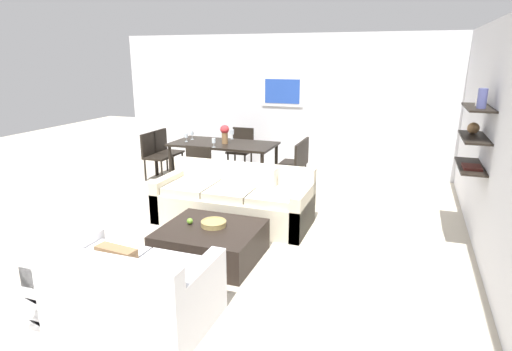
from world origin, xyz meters
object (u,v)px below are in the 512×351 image
apple_on_coffee_table (190,221)px  dining_chair_head (241,147)px  wine_glass_left_near (186,136)px  centerpiece_vase (225,133)px  coffee_table (211,243)px  dining_chair_right_near (292,165)px  wine_glass_left_far (192,133)px  dining_chair_foot (202,167)px  dining_chair_left_far (165,149)px  loveseat_white (127,291)px  wine_glass_foot (214,141)px  dining_chair_right_far (298,159)px  wine_glass_head (232,132)px  dining_chair_left_near (154,153)px  dining_table (223,147)px  sofa_beige (234,202)px  decorative_bowl (214,223)px

apple_on_coffee_table → dining_chair_head: size_ratio=0.08×
apple_on_coffee_table → wine_glass_left_near: (-1.54, 2.76, 0.44)m
wine_glass_left_near → centerpiece_vase: bearing=5.9°
coffee_table → dining_chair_head: 3.94m
dining_chair_right_near → wine_glass_left_far: bearing=171.0°
dining_chair_head → dining_chair_foot: 1.74m
coffee_table → dining_chair_left_far: (-2.47, 3.10, 0.31)m
loveseat_white → wine_glass_foot: wine_glass_foot is taller
loveseat_white → apple_on_coffee_table: bearing=94.9°
coffee_table → wine_glass_left_far: (-1.81, 3.01, 0.67)m
coffee_table → centerpiece_vase: size_ratio=3.27×
dining_chair_foot → wine_glass_left_near: (-0.70, 0.76, 0.35)m
dining_chair_right_far → wine_glass_head: size_ratio=4.74×
centerpiece_vase → dining_chair_left_near: bearing=-173.0°
dining_chair_right_near → centerpiece_vase: 1.39m
dining_chair_left_near → wine_glass_left_near: wine_glass_left_near is taller
wine_glass_foot → centerpiece_vase: centerpiece_vase is taller
dining_chair_right_near → wine_glass_left_near: size_ratio=5.72×
dining_table → dining_chair_head: (0.00, 0.87, -0.18)m
dining_chair_head → centerpiece_vase: 1.01m
dining_chair_right_near → wine_glass_foot: (-1.35, -0.19, 0.35)m
wine_glass_head → wine_glass_foot: 0.81m
sofa_beige → dining_chair_right_near: 1.60m
dining_chair_left_near → centerpiece_vase: size_ratio=2.61×
loveseat_white → centerpiece_vase: 4.36m
dining_chair_right_far → dining_chair_right_near: (0.00, -0.42, 0.00)m
loveseat_white → dining_chair_left_near: dining_chair_left_near is taller
wine_glass_left_far → dining_chair_left_near: bearing=-153.8°
dining_chair_right_far → centerpiece_vase: bearing=-169.3°
coffee_table → dining_chair_head: size_ratio=1.25×
wine_glass_foot → wine_glass_head: bearing=90.0°
sofa_beige → dining_chair_head: 2.78m
wine_glass_foot → dining_chair_right_near: bearing=8.2°
sofa_beige → wine_glass_left_near: size_ratio=13.96×
wine_glass_left_far → decorative_bowl: bearing=-58.2°
wine_glass_foot → sofa_beige: bearing=-55.1°
loveseat_white → dining_chair_right_near: size_ratio=1.67×
sofa_beige → dining_chair_left_far: size_ratio=2.44×
loveseat_white → wine_glass_left_far: (-1.66, 4.36, 0.57)m
apple_on_coffee_table → wine_glass_left_near: size_ratio=0.46×
dining_chair_right_far → coffee_table: bearing=-94.3°
sofa_beige → dining_chair_head: (-0.93, 2.61, 0.21)m
loveseat_white → dining_chair_right_near: (0.39, 4.04, 0.21)m
apple_on_coffee_table → centerpiece_vase: (-0.80, 2.84, 0.53)m
apple_on_coffee_table → wine_glass_head: 3.42m
apple_on_coffee_table → dining_chair_foot: 2.18m
apple_on_coffee_table → dining_chair_foot: dining_chair_foot is taller
apple_on_coffee_table → dining_chair_left_near: (-2.20, 2.67, 0.09)m
dining_chair_right_far → dining_chair_left_near: 2.73m
wine_glass_left_far → wine_glass_foot: wine_glass_left_far is taller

